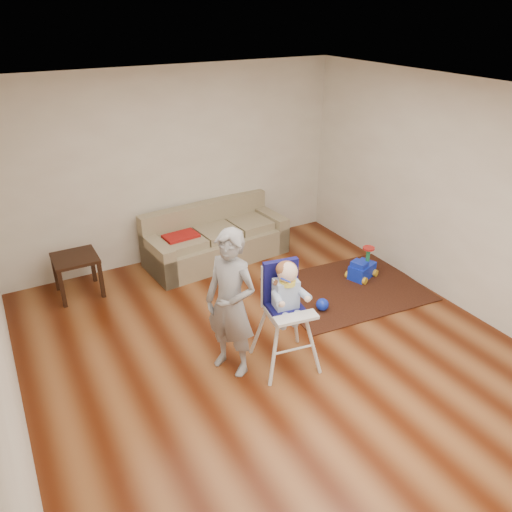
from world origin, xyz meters
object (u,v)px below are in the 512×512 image
toy_ball (322,305)px  adult (231,304)px  side_table (78,275)px  ride_on_toy (363,264)px  high_chair (286,316)px  sofa (216,235)px

toy_ball → adult: bearing=-164.2°
side_table → adult: size_ratio=0.34×
ride_on_toy → toy_ball: ride_on_toy is taller
high_chair → side_table: bearing=131.3°
side_table → ride_on_toy: size_ratio=1.30×
sofa → side_table: sofa is taller
side_table → adult: (1.07, -2.29, 0.51)m
adult → high_chair: bearing=41.2°
ride_on_toy → adult: 2.61m
high_chair → adult: (-0.52, 0.20, 0.20)m
sofa → high_chair: bearing=-104.0°
ride_on_toy → high_chair: high_chair is taller
ride_on_toy → toy_ball: (-0.96, -0.41, -0.13)m
toy_ball → adult: size_ratio=0.10×
side_table → adult: bearing=-65.0°
ride_on_toy → side_table: bearing=137.4°
sofa → side_table: bearing=175.1°
ride_on_toy → high_chair: (-1.89, -1.02, 0.36)m
adult → toy_ball: bearing=77.8°
side_table → toy_ball: side_table is taller
sofa → toy_ball: size_ratio=13.49×
ride_on_toy → high_chair: size_ratio=0.34×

